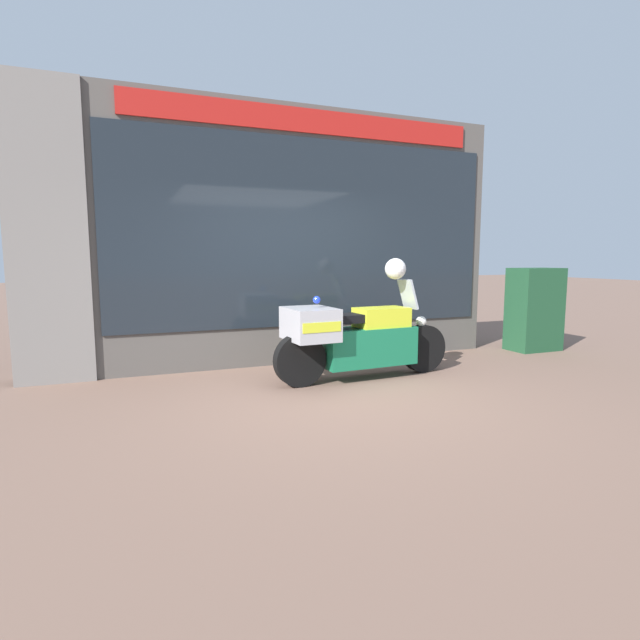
% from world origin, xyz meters
% --- Properties ---
extents(ground_plane, '(60.00, 60.00, 0.00)m').
position_xyz_m(ground_plane, '(0.00, 0.00, 0.00)').
color(ground_plane, '#7A5B4C').
extents(shop_building, '(6.69, 0.55, 3.59)m').
position_xyz_m(shop_building, '(-0.42, 2.00, 1.80)').
color(shop_building, '#56514C').
rests_on(shop_building, ground).
extents(window_display, '(5.34, 0.30, 2.01)m').
position_xyz_m(window_display, '(0.37, 2.03, 0.48)').
color(window_display, slate).
rests_on(window_display, ground).
extents(paramedic_motorcycle, '(2.41, 0.70, 1.24)m').
position_xyz_m(paramedic_motorcycle, '(0.51, 0.62, 0.54)').
color(paramedic_motorcycle, black).
rests_on(paramedic_motorcycle, ground).
extents(utility_cabinet, '(0.80, 0.51, 1.34)m').
position_xyz_m(utility_cabinet, '(4.13, 1.35, 0.67)').
color(utility_cabinet, '#1E4C2D').
rests_on(utility_cabinet, ground).
extents(white_helmet, '(0.27, 0.27, 0.27)m').
position_xyz_m(white_helmet, '(1.10, 0.65, 1.37)').
color(white_helmet, white).
rests_on(white_helmet, paramedic_motorcycle).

